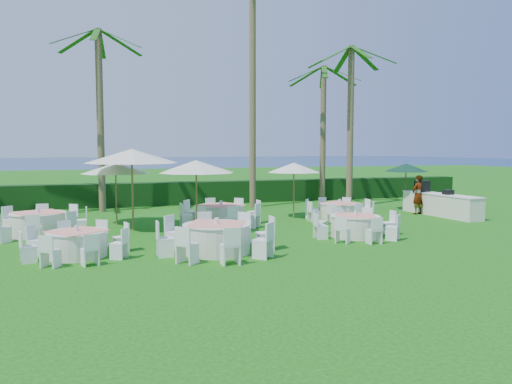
% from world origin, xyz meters
% --- Properties ---
extents(ground, '(120.00, 120.00, 0.00)m').
position_xyz_m(ground, '(0.00, 0.00, 0.00)').
color(ground, '#13520E').
rests_on(ground, ground).
extents(hedge, '(34.00, 1.00, 1.20)m').
position_xyz_m(hedge, '(0.00, 12.00, 0.60)').
color(hedge, black).
rests_on(hedge, ground).
extents(ocean, '(260.00, 260.00, 0.00)m').
position_xyz_m(ocean, '(0.00, 102.00, 0.00)').
color(ocean, '#061E44').
rests_on(ocean, ground).
extents(banquet_table_a, '(2.87, 2.87, 0.88)m').
position_xyz_m(banquet_table_a, '(-5.12, -0.06, 0.38)').
color(banquet_table_a, silver).
rests_on(banquet_table_a, ground).
extents(banquet_table_b, '(3.39, 3.39, 1.02)m').
position_xyz_m(banquet_table_b, '(-1.33, -0.77, 0.45)').
color(banquet_table_b, silver).
rests_on(banquet_table_b, ground).
extents(banquet_table_c, '(2.93, 2.93, 0.90)m').
position_xyz_m(banquet_table_c, '(3.74, 0.31, 0.39)').
color(banquet_table_c, silver).
rests_on(banquet_table_c, ground).
extents(banquet_table_d, '(3.20, 3.20, 0.97)m').
position_xyz_m(banquet_table_d, '(-6.48, 3.93, 0.43)').
color(banquet_table_d, silver).
rests_on(banquet_table_d, ground).
extents(banquet_table_e, '(3.19, 3.19, 0.96)m').
position_xyz_m(banquet_table_e, '(0.05, 4.23, 0.42)').
color(banquet_table_e, silver).
rests_on(banquet_table_e, ground).
extents(banquet_table_f, '(2.87, 2.87, 0.88)m').
position_xyz_m(banquet_table_f, '(5.11, 4.05, 0.38)').
color(banquet_table_f, silver).
rests_on(banquet_table_f, ground).
extents(umbrella_a, '(3.34, 3.34, 2.97)m').
position_xyz_m(umbrella_a, '(-3.30, 4.06, 2.71)').
color(umbrella_a, brown).
rests_on(umbrella_a, ground).
extents(umbrella_b, '(2.72, 2.72, 2.58)m').
position_xyz_m(umbrella_b, '(-1.18, 2.85, 2.35)').
color(umbrella_b, brown).
rests_on(umbrella_b, ground).
extents(umbrella_c, '(2.63, 2.63, 2.43)m').
position_xyz_m(umbrella_c, '(-3.80, 5.69, 2.22)').
color(umbrella_c, brown).
rests_on(umbrella_c, ground).
extents(umbrella_d, '(2.33, 2.33, 2.38)m').
position_xyz_m(umbrella_d, '(3.52, 5.21, 2.17)').
color(umbrella_d, brown).
rests_on(umbrella_d, ground).
extents(umbrella_green, '(2.11, 2.11, 2.27)m').
position_xyz_m(umbrella_green, '(9.64, 5.95, 2.07)').
color(umbrella_green, brown).
rests_on(umbrella_green, ground).
extents(buffet_table, '(1.17, 4.27, 1.50)m').
position_xyz_m(buffet_table, '(10.05, 3.93, 0.53)').
color(buffet_table, silver).
rests_on(buffet_table, ground).
extents(staff_person, '(0.76, 0.62, 1.78)m').
position_xyz_m(staff_person, '(9.37, 4.63, 0.89)').
color(staff_person, gray).
rests_on(staff_person, ground).
extents(palm_b, '(4.15, 4.40, 8.51)m').
position_xyz_m(palm_b, '(-4.25, 10.10, 4.71)').
color(palm_b, brown).
rests_on(palm_b, ground).
extents(palm_c, '(4.22, 4.38, 12.06)m').
position_xyz_m(palm_c, '(3.06, 9.54, 6.52)').
color(palm_c, brown).
rests_on(palm_c, ground).
extents(palm_d, '(4.40, 4.15, 7.62)m').
position_xyz_m(palm_d, '(7.82, 11.30, 4.25)').
color(palm_d, brown).
rests_on(palm_d, ground).
extents(palm_e, '(4.14, 4.40, 8.10)m').
position_xyz_m(palm_e, '(7.78, 8.10, 4.50)').
color(palm_e, brown).
rests_on(palm_e, ground).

